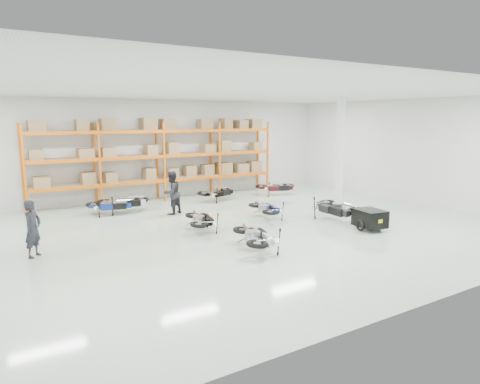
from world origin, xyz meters
TOP-DOWN VIEW (x-y plane):
  - room at (0.00, 0.00)m, footprint 18.00×18.00m
  - pallet_rack at (-0.00, 6.45)m, footprint 11.28×0.98m
  - structural_column at (5.20, 0.50)m, footprint 0.25×0.25m
  - moto_blue_centre at (1.86, 0.71)m, footprint 1.06×1.69m
  - moto_silver_left at (-0.64, -2.37)m, footprint 1.32×1.90m
  - moto_black_far_left at (-0.99, 0.35)m, footprint 1.23×1.75m
  - moto_touring_right at (3.83, -0.80)m, footprint 1.10×1.99m
  - trailer at (3.83, -2.40)m, footprint 0.88×1.66m
  - moto_back_a at (-2.85, 4.41)m, footprint 1.71×1.14m
  - moto_back_b at (-2.30, 4.55)m, footprint 1.83×1.14m
  - moto_back_c at (1.98, 4.75)m, footprint 1.73×1.16m
  - moto_back_d at (5.11, 4.58)m, footprint 1.82×1.35m
  - person_left at (-5.96, 0.35)m, footprint 0.65×0.66m
  - person_back at (-0.80, 3.30)m, footprint 1.01×0.92m

SIDE VIEW (x-z plane):
  - trailer at x=3.83m, z-range 0.06..0.74m
  - moto_blue_centre at x=1.86m, z-range -0.03..0.99m
  - moto_back_a at x=-2.85m, z-range -0.03..0.99m
  - moto_black_far_left at x=-0.99m, z-range -0.03..1.00m
  - moto_back_c at x=1.98m, z-range -0.03..1.00m
  - moto_back_d at x=5.11m, z-range -0.03..1.03m
  - moto_back_b at x=-2.30m, z-range -0.03..1.07m
  - moto_silver_left at x=-0.64m, z-range -0.03..1.09m
  - moto_touring_right at x=3.83m, z-range -0.04..1.21m
  - person_left at x=-5.96m, z-range 0.00..1.53m
  - person_back at x=-0.80m, z-range 0.00..1.67m
  - room at x=0.00m, z-range -6.75..11.25m
  - structural_column at x=5.20m, z-range 0.00..4.50m
  - pallet_rack at x=0.00m, z-range 0.45..4.07m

